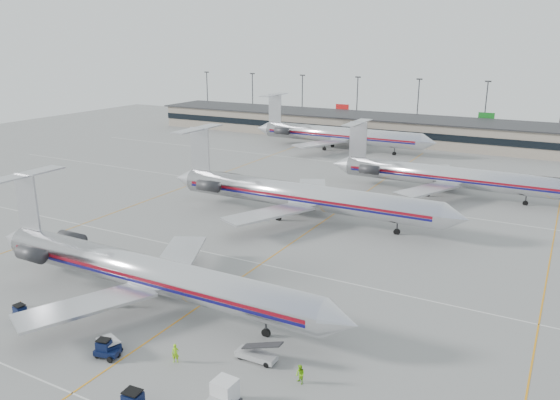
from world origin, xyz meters
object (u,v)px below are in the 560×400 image
Objects in this scene: jet_foreground at (143,271)px; jet_second_row at (298,195)px; tug_center at (106,349)px; belt_loader at (257,354)px; uld_container at (225,393)px.

jet_foreground is 31.64m from jet_second_row.
belt_loader reaches higher than tug_center.
jet_second_row is at bearing 80.08° from tug_center.
tug_center is 12.64m from belt_loader.
jet_second_row is at bearing 110.09° from belt_loader.
jet_foreground is at bearing -92.52° from jet_second_row.
tug_center is at bearing -155.07° from belt_loader.
jet_second_row reaches higher than jet_foreground.
jet_foreground is 0.93× the size of jet_second_row.
jet_second_row is at bearing 87.48° from jet_foreground.
uld_container is 6.12m from belt_loader.
jet_foreground is 10.46m from tug_center.
jet_second_row is 22.90× the size of uld_container.
jet_foreground reaches higher than tug_center.
belt_loader is at bearing -68.42° from jet_second_row.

